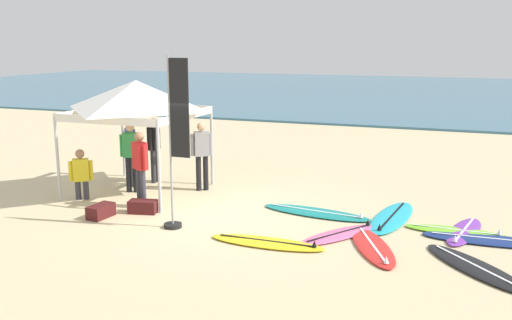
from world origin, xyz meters
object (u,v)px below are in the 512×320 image
at_px(surfboard_yellow, 267,242).
at_px(person_grey, 202,151).
at_px(surfboard_red, 373,246).
at_px(surfboard_navy, 489,240).
at_px(surfboard_teal, 316,212).
at_px(banner_flag, 176,151).
at_px(surfboard_black, 476,268).
at_px(surfboard_purple, 464,231).
at_px(person_yellow, 81,172).
at_px(person_red, 140,164).
at_px(surfboard_pink, 340,234).
at_px(person_black, 154,145).
at_px(surfboard_lime, 456,231).
at_px(gear_bag_by_pole, 143,207).
at_px(person_blue, 131,148).
at_px(surfboard_cyan, 392,217).
at_px(person_green, 131,153).
at_px(gear_bag_near_tent, 101,211).
at_px(canopy_tent, 136,95).

height_order(surfboard_yellow, person_grey, person_grey).
height_order(surfboard_red, surfboard_navy, same).
relative_size(surfboard_teal, surfboard_navy, 1.04).
bearing_deg(banner_flag, surfboard_black, -1.69).
bearing_deg(surfboard_purple, surfboard_teal, 176.03).
distance_m(surfboard_red, person_yellow, 7.01).
distance_m(surfboard_teal, person_red, 4.02).
xyz_separation_m(surfboard_black, surfboard_pink, (-2.44, 0.82, 0.00)).
distance_m(surfboard_navy, person_black, 8.43).
bearing_deg(surfboard_lime, person_black, 168.69).
height_order(banner_flag, gear_bag_by_pole, banner_flag).
xyz_separation_m(surfboard_navy, person_blue, (-8.56, 1.31, 0.95)).
height_order(surfboard_cyan, surfboard_pink, same).
bearing_deg(person_blue, gear_bag_by_pole, -52.11).
height_order(person_blue, banner_flag, banner_flag).
xyz_separation_m(surfboard_black, person_blue, (-8.32, 2.81, 0.95)).
bearing_deg(surfboard_pink, surfboard_purple, 24.45).
bearing_deg(surfboard_red, person_green, 163.38).
distance_m(surfboard_teal, person_yellow, 5.56).
distance_m(surfboard_lime, person_black, 7.79).
distance_m(surfboard_teal, surfboard_black, 3.81).
bearing_deg(surfboard_red, person_yellow, 172.97).
distance_m(person_grey, gear_bag_near_tent, 3.09).
relative_size(person_blue, person_yellow, 1.43).
bearing_deg(person_green, surfboard_yellow, -28.08).
xyz_separation_m(surfboard_red, person_red, (-5.28, 0.78, 0.95)).
bearing_deg(surfboard_black, gear_bag_near_tent, 178.41).
relative_size(banner_flag, gear_bag_by_pole, 5.67).
height_order(person_grey, banner_flag, banner_flag).
relative_size(surfboard_navy, person_black, 1.41).
relative_size(surfboard_red, surfboard_lime, 1.14).
bearing_deg(surfboard_cyan, surfboard_lime, -19.90).
bearing_deg(person_grey, surfboard_purple, -10.60).
relative_size(surfboard_lime, surfboard_yellow, 0.88).
bearing_deg(surfboard_cyan, banner_flag, -151.82).
bearing_deg(surfboard_black, person_grey, 154.90).
xyz_separation_m(person_black, person_yellow, (-0.74, -2.07, -0.33)).
height_order(person_red, person_grey, same).
distance_m(surfboard_cyan, person_green, 6.37).
height_order(surfboard_yellow, surfboard_black, same).
bearing_deg(surfboard_pink, gear_bag_by_pole, -179.72).
relative_size(surfboard_purple, gear_bag_by_pole, 3.29).
height_order(person_black, person_blue, same).
height_order(canopy_tent, surfboard_cyan, canopy_tent).
bearing_deg(canopy_tent, person_red, -56.81).
bearing_deg(surfboard_pink, banner_flag, -168.08).
bearing_deg(gear_bag_by_pole, person_blue, 127.89).
distance_m(surfboard_navy, surfboard_pink, 2.76).
bearing_deg(surfboard_purple, person_green, 177.04).
xyz_separation_m(surfboard_teal, surfboard_purple, (3.00, -0.21, 0.00)).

